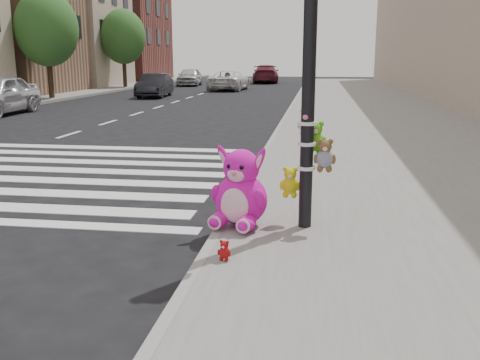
% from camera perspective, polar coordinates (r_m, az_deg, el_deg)
% --- Properties ---
extents(ground, '(120.00, 120.00, 0.00)m').
position_cam_1_polar(ground, '(5.86, -20.48, -10.16)').
color(ground, black).
rests_on(ground, ground).
extents(sidewalk_near, '(7.00, 80.00, 0.14)m').
position_cam_1_polar(sidewalk_near, '(15.02, 16.98, 4.16)').
color(sidewalk_near, slate).
rests_on(sidewalk_near, ground).
extents(curb_edge, '(0.12, 80.00, 0.15)m').
position_cam_1_polar(curb_edge, '(14.89, 3.71, 4.63)').
color(curb_edge, gray).
rests_on(curb_edge, ground).
extents(bld_far_c, '(6.00, 8.00, 8.00)m').
position_cam_1_polar(bld_far_c, '(35.73, -23.18, 14.80)').
color(bld_far_c, '#91674D').
rests_on(bld_far_c, ground).
extents(bld_far_d, '(6.00, 8.00, 10.00)m').
position_cam_1_polar(bld_far_d, '(43.76, -17.01, 16.05)').
color(bld_far_d, tan).
rests_on(bld_far_d, ground).
extents(bld_far_e, '(6.00, 10.00, 9.00)m').
position_cam_1_polar(bld_far_e, '(53.91, -11.88, 15.11)').
color(bld_far_e, brown).
rests_on(bld_far_e, ground).
extents(signal_pole, '(0.69, 0.50, 4.00)m').
position_cam_1_polar(signal_pole, '(6.53, 7.43, 8.80)').
color(signal_pole, black).
rests_on(signal_pole, sidewalk_near).
extents(tree_far_b, '(3.20, 3.20, 5.44)m').
position_cam_1_polar(tree_far_b, '(30.13, -19.92, 14.93)').
color(tree_far_b, '#382619').
rests_on(tree_far_b, sidewalk_far).
extents(tree_far_c, '(3.20, 3.20, 5.44)m').
position_cam_1_polar(tree_far_c, '(40.20, -12.37, 14.70)').
color(tree_far_c, '#382619').
rests_on(tree_far_c, sidewalk_far).
extents(pink_bunny, '(0.78, 0.87, 1.03)m').
position_cam_1_polar(pink_bunny, '(6.68, 0.04, -1.40)').
color(pink_bunny, '#E813B6').
rests_on(pink_bunny, sidewalk_near).
extents(red_teddy, '(0.17, 0.13, 0.22)m').
position_cam_1_polar(red_teddy, '(5.62, -1.68, -7.51)').
color(red_teddy, '#A41012').
rests_on(red_teddy, sidewalk_near).
extents(car_dark_far, '(1.70, 4.11, 1.32)m').
position_cam_1_polar(car_dark_far, '(31.23, -9.09, 9.93)').
color(car_dark_far, black).
rests_on(car_dark_far, ground).
extents(car_white_near, '(2.44, 4.91, 1.34)m').
position_cam_1_polar(car_white_near, '(37.39, -1.19, 10.57)').
color(car_white_near, silver).
rests_on(car_white_near, ground).
extents(car_maroon_near, '(2.54, 5.54, 1.57)m').
position_cam_1_polar(car_maroon_near, '(48.32, 2.79, 11.23)').
color(car_maroon_near, maroon).
rests_on(car_maroon_near, ground).
extents(car_silver_deep, '(2.00, 4.30, 1.43)m').
position_cam_1_polar(car_silver_deep, '(43.73, -5.38, 10.92)').
color(car_silver_deep, silver).
rests_on(car_silver_deep, ground).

